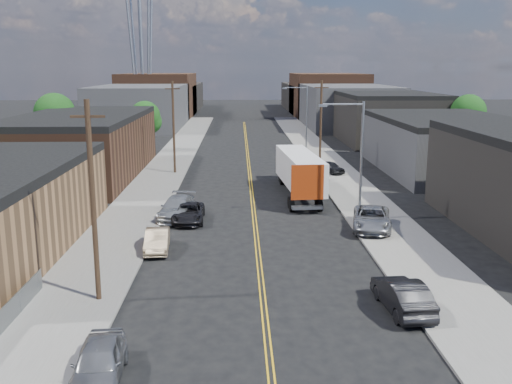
{
  "coord_description": "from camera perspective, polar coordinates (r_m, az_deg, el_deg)",
  "views": [
    {
      "loc": [
        -1.17,
        -16.85,
        11.44
      ],
      "look_at": [
        0.07,
        23.89,
        2.5
      ],
      "focal_mm": 40.0,
      "sensor_mm": 36.0,
      "label": 1
    }
  ],
  "objects": [
    {
      "name": "sidewalk_right",
      "position": [
        63.79,
        7.92,
        1.99
      ],
      "size": [
        5.0,
        140.0,
        0.15
      ],
      "primitive_type": "cube",
      "color": "slate",
      "rests_on": "ground"
    },
    {
      "name": "car_right_lot_c",
      "position": [
        62.62,
        7.46,
        2.47
      ],
      "size": [
        3.09,
        4.02,
        1.28
      ],
      "primitive_type": "imported",
      "rotation": [
        0.0,
        0.0,
        0.49
      ],
      "color": "black",
      "rests_on": "sidewalk_right"
    },
    {
      "name": "industrial_right_c",
      "position": [
        92.14,
        12.93,
        7.3
      ],
      "size": [
        14.0,
        22.0,
        7.6
      ],
      "color": "black",
      "rests_on": "ground"
    },
    {
      "name": "car_right_oncoming",
      "position": [
        28.53,
        14.42,
        -9.95
      ],
      "size": [
        2.08,
        4.94,
        1.59
      ],
      "primitive_type": "imported",
      "rotation": [
        0.0,
        0.0,
        3.23
      ],
      "color": "black",
      "rests_on": "ground"
    },
    {
      "name": "car_left_c",
      "position": [
        43.31,
        -6.77,
        -2.09
      ],
      "size": [
        2.39,
        5.01,
        1.38
      ],
      "primitive_type": "imported",
      "rotation": [
        0.0,
        0.0,
        0.02
      ],
      "color": "black",
      "rests_on": "ground"
    },
    {
      "name": "tree_left_far",
      "position": [
        80.18,
        -10.99,
        7.23
      ],
      "size": [
        4.35,
        4.2,
        6.97
      ],
      "color": "black",
      "rests_on": "ground"
    },
    {
      "name": "car_left_a",
      "position": [
        22.73,
        -15.45,
        -16.12
      ],
      "size": [
        2.16,
        4.63,
        1.53
      ],
      "primitive_type": "imported",
      "rotation": [
        0.0,
        0.0,
        0.08
      ],
      "color": "gray",
      "rests_on": "ground"
    },
    {
      "name": "utility_pole_right",
      "position": [
        65.83,
        6.49,
        6.8
      ],
      "size": [
        1.6,
        0.26,
        10.0
      ],
      "color": "black",
      "rests_on": "ground"
    },
    {
      "name": "utility_pole_left_far",
      "position": [
        62.57,
        -8.24,
        6.46
      ],
      "size": [
        1.6,
        0.26,
        10.0
      ],
      "color": "black",
      "rests_on": "ground"
    },
    {
      "name": "skyline_right_b",
      "position": [
        138.63,
        7.14,
        9.61
      ],
      "size": [
        16.0,
        26.0,
        10.0
      ],
      "primitive_type": "cube",
      "color": "#46291C",
      "rests_on": "ground"
    },
    {
      "name": "sidewalk_left",
      "position": [
        63.44,
        -9.27,
        1.89
      ],
      "size": [
        5.0,
        140.0,
        0.15
      ],
      "primitive_type": "cube",
      "color": "slate",
      "rests_on": "ground"
    },
    {
      "name": "skyline_right_a",
      "position": [
        114.08,
        9.05,
        8.48
      ],
      "size": [
        16.0,
        30.0,
        8.0
      ],
      "primitive_type": "cube",
      "color": "#313134",
      "rests_on": "ground"
    },
    {
      "name": "semi_truck",
      "position": [
        52.37,
        4.19,
        2.25
      ],
      "size": [
        3.43,
        15.36,
        3.98
      ],
      "rotation": [
        0.0,
        0.0,
        0.07
      ],
      "color": "silver",
      "rests_on": "ground"
    },
    {
      "name": "warehouse_brown",
      "position": [
        63.66,
        -17.11,
        4.48
      ],
      "size": [
        12.0,
        26.0,
        6.6
      ],
      "color": "#46291C",
      "rests_on": "ground"
    },
    {
      "name": "car_right_lot_a",
      "position": [
        41.37,
        11.5,
        -2.6
      ],
      "size": [
        3.7,
        6.03,
        1.56
      ],
      "primitive_type": "imported",
      "rotation": [
        0.0,
        0.0,
        -0.21
      ],
      "color": "#96979A",
      "rests_on": "sidewalk_right"
    },
    {
      "name": "industrial_right_b",
      "position": [
        67.51,
        18.4,
        4.6
      ],
      "size": [
        14.0,
        24.0,
        6.1
      ],
      "color": "#313134",
      "rests_on": "ground"
    },
    {
      "name": "streetlight_far",
      "position": [
        77.59,
        4.79,
        7.81
      ],
      "size": [
        3.39,
        0.25,
        9.0
      ],
      "color": "gray",
      "rests_on": "ground"
    },
    {
      "name": "skyline_right_c",
      "position": [
        158.47,
        6.02,
        9.43
      ],
      "size": [
        16.0,
        40.0,
        7.0
      ],
      "primitive_type": "cube",
      "color": "black",
      "rests_on": "ground"
    },
    {
      "name": "ground",
      "position": [
        77.71,
        -0.86,
        3.9
      ],
      "size": [
        260.0,
        260.0,
        0.0
      ],
      "primitive_type": "plane",
      "color": "black",
      "rests_on": "ground"
    },
    {
      "name": "skyline_left_a",
      "position": [
        113.67,
        -11.4,
        8.38
      ],
      "size": [
        16.0,
        30.0,
        8.0
      ],
      "primitive_type": "cube",
      "color": "#313134",
      "rests_on": "ground"
    },
    {
      "name": "tree_left_mid",
      "position": [
        75.61,
        -19.42,
        7.15
      ],
      "size": [
        5.1,
        5.04,
        8.37
      ],
      "color": "black",
      "rests_on": "ground"
    },
    {
      "name": "utility_pole_left_near",
      "position": [
        28.46,
        -16.0,
        -0.91
      ],
      "size": [
        1.6,
        0.26,
        10.0
      ],
      "color": "black",
      "rests_on": "ground"
    },
    {
      "name": "centerline",
      "position": [
        62.91,
        -0.65,
        1.9
      ],
      "size": [
        0.32,
        120.0,
        0.01
      ],
      "primitive_type": "cube",
      "color": "gold",
      "rests_on": "ground"
    },
    {
      "name": "streetlight_near",
      "position": [
        43.2,
        10.01,
        4.05
      ],
      "size": [
        3.39,
        0.25,
        9.0
      ],
      "color": "gray",
      "rests_on": "ground"
    },
    {
      "name": "tree_right_far",
      "position": [
        83.19,
        20.48,
        7.28
      ],
      "size": [
        4.85,
        4.76,
        7.91
      ],
      "color": "black",
      "rests_on": "ground"
    },
    {
      "name": "car_left_b",
      "position": [
        36.85,
        -9.86,
        -4.79
      ],
      "size": [
        1.76,
        4.25,
        1.37
      ],
      "primitive_type": "imported",
      "rotation": [
        0.0,
        0.0,
        0.08
      ],
      "color": "#89755A",
      "rests_on": "ground"
    },
    {
      "name": "car_left_d",
      "position": [
        44.41,
        -7.88,
        -1.58
      ],
      "size": [
        2.94,
        5.89,
        1.64
      ],
      "primitive_type": "imported",
      "rotation": [
        0.0,
        0.0,
        -0.12
      ],
      "color": "#A0A4A5",
      "rests_on": "ground"
    },
    {
      "name": "skyline_left_c",
      "position": [
        158.18,
        -8.7,
        9.35
      ],
      "size": [
        16.0,
        40.0,
        7.0
      ],
      "primitive_type": "cube",
      "color": "black",
      "rests_on": "ground"
    },
    {
      "name": "skyline_left_b",
      "position": [
        138.29,
        -9.7,
        9.53
      ],
      "size": [
        16.0,
        26.0,
        10.0
      ],
      "primitive_type": "cube",
      "color": "#46291C",
      "rests_on": "ground"
    }
  ]
}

